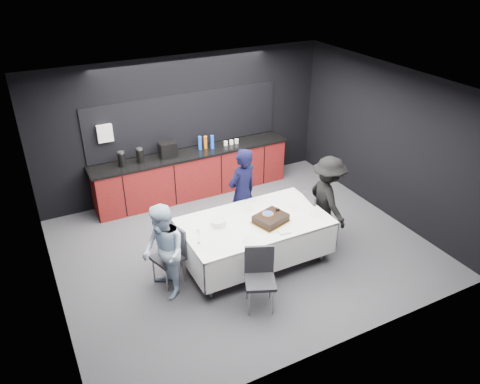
# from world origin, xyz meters

# --- Properties ---
(ground) EXTENTS (6.00, 6.00, 0.00)m
(ground) POSITION_xyz_m (0.00, 0.00, 0.00)
(ground) COLOR #48484D
(ground) RESTS_ON ground
(room_shell) EXTENTS (6.04, 5.04, 2.82)m
(room_shell) POSITION_xyz_m (0.00, 0.00, 1.86)
(room_shell) COLOR white
(room_shell) RESTS_ON ground
(kitchenette) EXTENTS (4.10, 0.64, 2.05)m
(kitchenette) POSITION_xyz_m (-0.02, 2.22, 0.54)
(kitchenette) COLOR #610F0F
(kitchenette) RESTS_ON ground
(party_table) EXTENTS (2.32, 1.32, 0.78)m
(party_table) POSITION_xyz_m (0.00, -0.40, 0.64)
(party_table) COLOR #99999E
(party_table) RESTS_ON ground
(cake_assembly) EXTENTS (0.61, 0.55, 0.16)m
(cake_assembly) POSITION_xyz_m (0.20, -0.56, 0.84)
(cake_assembly) COLOR gold
(cake_assembly) RESTS_ON party_table
(plate_stack) EXTENTS (0.24, 0.24, 0.10)m
(plate_stack) POSITION_xyz_m (-0.56, -0.27, 0.83)
(plate_stack) COLOR white
(plate_stack) RESTS_ON party_table
(loose_plate_near) EXTENTS (0.22, 0.22, 0.01)m
(loose_plate_near) POSITION_xyz_m (-0.33, -0.85, 0.78)
(loose_plate_near) COLOR white
(loose_plate_near) RESTS_ON party_table
(loose_plate_right_a) EXTENTS (0.18, 0.18, 0.01)m
(loose_plate_right_a) POSITION_xyz_m (0.78, -0.31, 0.78)
(loose_plate_right_a) COLOR white
(loose_plate_right_a) RESTS_ON party_table
(loose_plate_right_b) EXTENTS (0.21, 0.21, 0.01)m
(loose_plate_right_b) POSITION_xyz_m (0.95, -0.71, 0.78)
(loose_plate_right_b) COLOR white
(loose_plate_right_b) RESTS_ON party_table
(loose_plate_far) EXTENTS (0.20, 0.20, 0.01)m
(loose_plate_far) POSITION_xyz_m (0.07, -0.06, 0.78)
(loose_plate_far) COLOR white
(loose_plate_far) RESTS_ON party_table
(fork_pile) EXTENTS (0.19, 0.14, 0.03)m
(fork_pile) POSITION_xyz_m (0.24, -0.91, 0.79)
(fork_pile) COLOR white
(fork_pile) RESTS_ON party_table
(champagne_flute) EXTENTS (0.06, 0.06, 0.22)m
(champagne_flute) POSITION_xyz_m (-1.03, -0.57, 0.94)
(champagne_flute) COLOR white
(champagne_flute) RESTS_ON party_table
(chair_left) EXTENTS (0.52, 0.52, 0.92)m
(chair_left) POSITION_xyz_m (-1.34, -0.25, 0.53)
(chair_left) COLOR #2A2A2F
(chair_left) RESTS_ON ground
(chair_right) EXTENTS (0.48, 0.48, 0.92)m
(chair_right) POSITION_xyz_m (1.25, -0.28, 0.53)
(chair_right) COLOR #2A2A2F
(chair_right) RESTS_ON ground
(chair_near) EXTENTS (0.55, 0.55, 0.92)m
(chair_near) POSITION_xyz_m (-0.42, -1.33, 0.53)
(chair_near) COLOR #2A2A2F
(chair_near) RESTS_ON ground
(person_center) EXTENTS (0.69, 0.55, 1.66)m
(person_center) POSITION_xyz_m (0.19, 0.39, 0.83)
(person_center) COLOR black
(person_center) RESTS_ON ground
(person_left) EXTENTS (0.60, 0.75, 1.49)m
(person_left) POSITION_xyz_m (-1.54, -0.50, 0.74)
(person_left) COLOR silver
(person_left) RESTS_ON ground
(person_right) EXTENTS (0.69, 1.07, 1.56)m
(person_right) POSITION_xyz_m (1.43, -0.38, 0.78)
(person_right) COLOR black
(person_right) RESTS_ON ground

